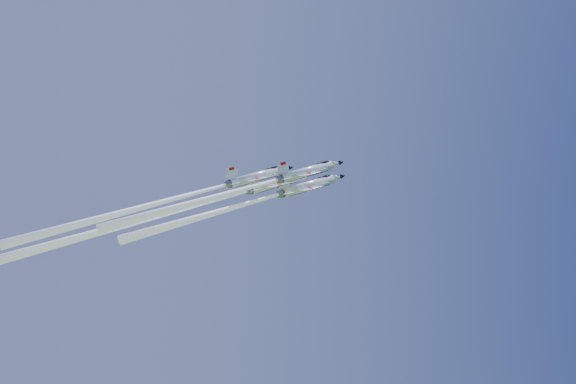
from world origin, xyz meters
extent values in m
cylinder|color=white|center=(5.07, 4.04, 81.51)|extent=(5.66, 5.68, 11.78)
cone|color=white|center=(11.46, 5.32, 83.99)|extent=(2.85, 2.75, 3.05)
cone|color=black|center=(12.94, 5.62, 84.57)|extent=(1.44, 1.38, 1.53)
cone|color=slate|center=(-0.83, 2.85, 79.21)|extent=(2.54, 2.42, 2.07)
ellipsoid|color=black|center=(9.01, 4.66, 83.74)|extent=(3.17, 1.84, 2.11)
cube|color=black|center=(7.59, 4.32, 83.44)|extent=(1.12, 0.45, 0.69)
cube|color=white|center=(4.06, 3.90, 80.86)|extent=(6.11, 9.73, 3.63)
cube|color=white|center=(6.86, 5.66, 82.41)|extent=(3.26, 1.80, 1.50)
cube|color=white|center=(7.53, 3.37, 81.86)|extent=(3.26, 1.80, 1.50)
cube|color=white|center=(0.05, 3.06, 79.46)|extent=(3.20, 5.33, 1.95)
cube|color=white|center=(-0.15, 2.62, 81.03)|extent=(3.06, 1.46, 3.54)
cube|color=#B80B09|center=(-0.26, 2.27, 82.34)|extent=(1.29, 0.55, 0.95)
cube|color=black|center=(5.33, 4.31, 80.69)|extent=(9.18, 2.35, 3.73)
sphere|color=white|center=(-1.05, 2.81, 79.12)|extent=(0.99, 0.95, 0.99)
cone|color=white|center=(-15.73, -0.14, 73.42)|extent=(11.56, 11.86, 30.43)
cylinder|color=white|center=(-1.28, 4.01, 81.80)|extent=(5.60, 5.62, 11.65)
cone|color=white|center=(5.05, 5.28, 84.26)|extent=(2.82, 2.72, 3.01)
cone|color=black|center=(6.52, 5.58, 84.83)|extent=(1.42, 1.37, 1.51)
cone|color=slate|center=(-7.11, 2.84, 79.53)|extent=(2.51, 2.39, 2.04)
ellipsoid|color=black|center=(2.62, 4.63, 84.01)|extent=(3.14, 1.82, 2.09)
cube|color=black|center=(1.22, 4.28, 83.71)|extent=(1.11, 0.45, 0.69)
cube|color=white|center=(-2.27, 3.87, 81.16)|extent=(6.05, 9.62, 3.59)
cube|color=white|center=(0.49, 5.62, 82.69)|extent=(3.23, 1.78, 1.48)
cube|color=white|center=(1.16, 3.35, 82.14)|extent=(3.23, 1.78, 1.48)
cube|color=white|center=(-6.23, 3.04, 79.77)|extent=(3.17, 5.28, 1.93)
cube|color=white|center=(-6.44, 2.60, 81.33)|extent=(3.02, 1.45, 3.51)
cube|color=#B80B09|center=(-6.55, 2.26, 82.62)|extent=(1.27, 0.54, 0.94)
cube|color=black|center=(-1.02, 4.28, 80.98)|extent=(9.09, 2.33, 3.69)
sphere|color=white|center=(-7.33, 2.79, 79.44)|extent=(0.98, 0.94, 0.98)
cone|color=white|center=(-28.90, -1.54, 71.05)|extent=(15.93, 16.43, 44.07)
cylinder|color=white|center=(2.34, -5.59, 81.46)|extent=(5.21, 5.23, 10.83)
cone|color=white|center=(8.22, -4.41, 83.75)|extent=(2.63, 2.53, 2.80)
cone|color=black|center=(9.59, -4.13, 84.28)|extent=(1.32, 1.27, 1.41)
cone|color=slate|center=(-3.08, -6.68, 79.35)|extent=(2.34, 2.22, 1.90)
ellipsoid|color=black|center=(5.97, -5.01, 83.51)|extent=(2.92, 1.69, 1.94)
cube|color=black|center=(4.66, -5.33, 83.24)|extent=(1.03, 0.42, 0.64)
cube|color=white|center=(1.42, -5.72, 80.87)|extent=(5.62, 8.95, 3.34)
cube|color=white|center=(3.99, -4.09, 82.29)|extent=(3.00, 1.66, 1.38)
cube|color=white|center=(4.61, -6.21, 81.78)|extent=(3.00, 1.66, 1.38)
cube|color=white|center=(-2.27, -6.49, 79.57)|extent=(2.94, 4.90, 1.80)
cube|color=white|center=(-2.45, -6.90, 81.02)|extent=(2.81, 1.34, 3.26)
cube|color=#B80B09|center=(-2.56, -7.22, 82.22)|extent=(1.18, 0.50, 0.87)
cube|color=black|center=(2.59, -5.33, 80.70)|extent=(8.45, 2.16, 3.43)
sphere|color=white|center=(-3.29, -6.72, 79.27)|extent=(0.91, 0.87, 0.92)
cone|color=white|center=(-18.32, -9.74, 73.42)|extent=(11.61, 11.94, 31.04)
cylinder|color=white|center=(-6.53, -1.58, 81.06)|extent=(5.18, 5.20, 10.78)
cone|color=white|center=(-0.68, -0.41, 83.33)|extent=(2.61, 2.51, 2.79)
cone|color=black|center=(0.68, -0.13, 83.86)|extent=(1.32, 1.27, 1.40)
cone|color=slate|center=(-11.92, -2.67, 78.96)|extent=(2.32, 2.21, 1.89)
ellipsoid|color=black|center=(-2.92, -1.01, 83.10)|extent=(2.90, 1.68, 1.93)
cube|color=black|center=(-4.22, -1.33, 82.83)|extent=(1.03, 0.42, 0.63)
cube|color=white|center=(-7.45, -1.71, 80.47)|extent=(5.59, 8.90, 3.32)
cube|color=white|center=(-4.89, -0.10, 81.89)|extent=(2.98, 1.65, 1.37)
cube|color=white|center=(-4.27, -2.20, 81.38)|extent=(2.98, 1.65, 1.37)
cube|color=white|center=(-11.11, -2.48, 79.18)|extent=(2.93, 4.88, 1.79)
cube|color=white|center=(-11.30, -2.88, 80.62)|extent=(2.80, 1.34, 3.24)
cube|color=#B80B09|center=(-11.40, -3.21, 81.82)|extent=(1.18, 0.50, 0.87)
cube|color=black|center=(-6.28, -1.33, 80.31)|extent=(8.40, 2.15, 3.41)
sphere|color=white|center=(-12.13, -2.71, 78.88)|extent=(0.91, 0.87, 0.91)
cone|color=white|center=(-30.10, -6.32, 71.89)|extent=(13.47, 13.89, 36.86)
camera|label=1|loc=(-25.92, -115.78, 46.98)|focal=40.00mm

